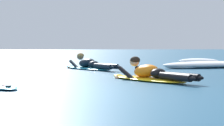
# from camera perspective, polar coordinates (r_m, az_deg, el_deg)

# --- Properties ---
(ground_plane) EXTENTS (120.00, 120.00, 0.00)m
(ground_plane) POSITION_cam_1_polar(r_m,az_deg,el_deg) (16.20, -5.44, -0.16)
(ground_plane) COLOR navy
(surfer_near) EXTENTS (1.67, 2.40, 0.53)m
(surfer_near) POSITION_cam_1_polar(r_m,az_deg,el_deg) (8.54, 5.29, -1.57)
(surfer_near) COLOR yellow
(surfer_near) RESTS_ON ground
(surfer_far) EXTENTS (1.74, 2.60, 0.53)m
(surfer_far) POSITION_cam_1_polar(r_m,az_deg,el_deg) (12.54, -3.07, -0.30)
(surfer_far) COLOR #2DB2D1
(surfer_far) RESTS_ON ground
(whitewater_mid_left) EXTENTS (1.66, 1.00, 0.23)m
(whitewater_mid_left) POSITION_cam_1_polar(r_m,az_deg,el_deg) (16.58, 11.75, 0.22)
(whitewater_mid_left) COLOR white
(whitewater_mid_left) RESTS_ON ground
(whitewater_far_band) EXTENTS (3.27, 1.63, 0.22)m
(whitewater_far_band) POSITION_cam_1_polar(r_m,az_deg,el_deg) (13.79, 12.88, -0.23)
(whitewater_far_band) COLOR white
(whitewater_far_band) RESTS_ON ground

